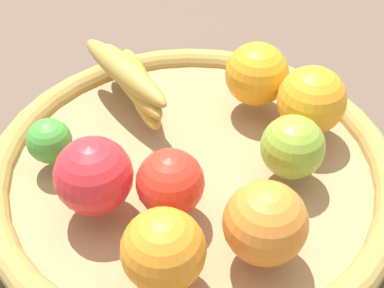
{
  "coord_description": "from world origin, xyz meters",
  "views": [
    {
      "loc": [
        -0.36,
        0.25,
        0.46
      ],
      "look_at": [
        0.0,
        0.0,
        0.06
      ],
      "focal_mm": 52.55,
      "sensor_mm": 36.0,
      "label": 1
    }
  ],
  "objects": [
    {
      "name": "lime_0",
      "position": [
        0.09,
        0.12,
        0.07
      ],
      "size": [
        0.07,
        0.07,
        0.05
      ],
      "primitive_type": "sphere",
      "rotation": [
        0.0,
        0.0,
        0.73
      ],
      "color": "green",
      "rests_on": "basket"
    },
    {
      "name": "ground_plane",
      "position": [
        0.0,
        0.0,
        0.0
      ],
      "size": [
        2.4,
        2.4,
        0.0
      ],
      "primitive_type": "plane",
      "color": "brown",
      "rests_on": "ground"
    },
    {
      "name": "banana_bunch",
      "position": [
        0.13,
        -0.0,
        0.07
      ],
      "size": [
        0.17,
        0.08,
        0.06
      ],
      "color": "gold",
      "rests_on": "basket"
    },
    {
      "name": "basket",
      "position": [
        0.0,
        0.0,
        0.02
      ],
      "size": [
        0.45,
        0.45,
        0.04
      ],
      "color": "#A47E52",
      "rests_on": "ground_plane"
    },
    {
      "name": "orange_2",
      "position": [
        -0.14,
        0.02,
        0.08
      ],
      "size": [
        0.1,
        0.1,
        0.08
      ],
      "primitive_type": "sphere",
      "rotation": [
        0.0,
        0.0,
        3.62
      ],
      "color": "orange",
      "rests_on": "basket"
    },
    {
      "name": "apple_1",
      "position": [
        -0.07,
        -0.07,
        0.08
      ],
      "size": [
        0.08,
        0.08,
        0.07
      ],
      "primitive_type": "sphere",
      "rotation": [
        0.0,
        0.0,
        4.95
      ],
      "color": "#87AB31",
      "rests_on": "basket"
    },
    {
      "name": "apple_0",
      "position": [
        -0.04,
        0.06,
        0.08
      ],
      "size": [
        0.07,
        0.07,
        0.07
      ],
      "primitive_type": "sphere",
      "rotation": [
        0.0,
        0.0,
        4.83
      ],
      "color": "red",
      "rests_on": "basket"
    },
    {
      "name": "apple_2",
      "position": [
        0.0,
        0.11,
        0.08
      ],
      "size": [
        0.09,
        0.09,
        0.08
      ],
      "primitive_type": "sphere",
      "rotation": [
        0.0,
        0.0,
        1.86
      ],
      "color": "red",
      "rests_on": "basket"
    },
    {
      "name": "orange_1",
      "position": [
        0.04,
        -0.12,
        0.08
      ],
      "size": [
        0.11,
        0.11,
        0.07
      ],
      "primitive_type": "sphere",
      "rotation": [
        0.0,
        0.0,
        2.48
      ],
      "color": "orange",
      "rests_on": "basket"
    },
    {
      "name": "orange_3",
      "position": [
        -0.11,
        0.11,
        0.08
      ],
      "size": [
        0.1,
        0.1,
        0.07
      ],
      "primitive_type": "sphere",
      "rotation": [
        0.0,
        0.0,
        5.6
      ],
      "color": "orange",
      "rests_on": "basket"
    },
    {
      "name": "orange_0",
      "position": [
        -0.03,
        -0.14,
        0.08
      ],
      "size": [
        0.1,
        0.1,
        0.08
      ],
      "primitive_type": "sphere",
      "rotation": [
        0.0,
        0.0,
        2.64
      ],
      "color": "orange",
      "rests_on": "basket"
    }
  ]
}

